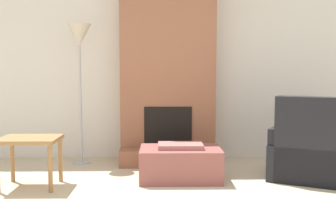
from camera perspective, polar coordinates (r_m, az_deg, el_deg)
wall_back at (r=5.85m, az=-0.07°, el=6.44°), size 7.16×0.06×2.60m
fireplace at (r=5.60m, az=-0.03°, el=5.85°), size 1.24×0.67×2.60m
ottoman at (r=4.74m, az=1.68°, el=-6.93°), size 0.90×0.61×0.41m
armchair at (r=4.96m, az=19.55°, el=-5.48°), size 1.24×1.18×0.95m
side_table at (r=4.62m, az=-18.21°, el=-4.29°), size 0.60×0.51×0.53m
floor_lamp_left at (r=5.58m, az=-11.91°, el=9.19°), size 0.31×0.31×1.81m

